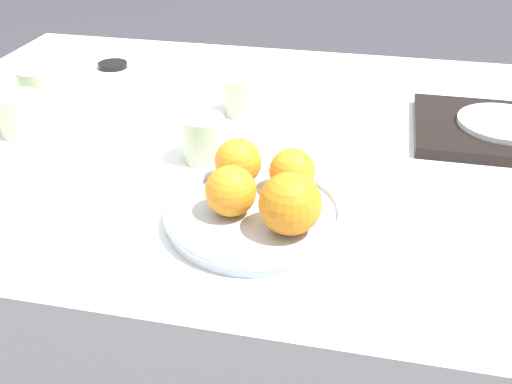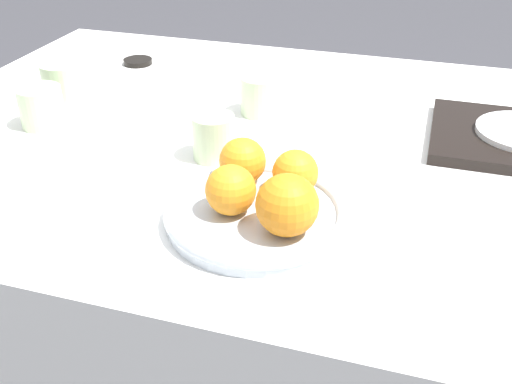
% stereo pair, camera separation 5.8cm
% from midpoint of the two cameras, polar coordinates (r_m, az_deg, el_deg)
% --- Properties ---
extents(table, '(1.40, 1.01, 0.73)m').
position_cam_midpoint_polar(table, '(1.30, -1.31, -9.21)').
color(table, white).
rests_on(table, ground_plane).
extents(fruit_platter, '(0.26, 0.26, 0.03)m').
position_cam_midpoint_polar(fruit_platter, '(0.84, -1.97, -2.15)').
color(fruit_platter, '#B2BCC6').
rests_on(fruit_platter, table).
extents(orange_0, '(0.07, 0.07, 0.07)m').
position_cam_midpoint_polar(orange_0, '(0.82, -4.44, 0.05)').
color(orange_0, orange).
rests_on(orange_0, fruit_platter).
extents(orange_1, '(0.07, 0.07, 0.07)m').
position_cam_midpoint_polar(orange_1, '(0.89, -3.57, 2.87)').
color(orange_1, orange).
rests_on(orange_1, fruit_platter).
extents(orange_2, '(0.08, 0.08, 0.08)m').
position_cam_midpoint_polar(orange_2, '(0.78, 1.14, -1.17)').
color(orange_2, orange).
rests_on(orange_2, fruit_platter).
extents(orange_3, '(0.07, 0.07, 0.07)m').
position_cam_midpoint_polar(orange_3, '(0.87, 1.57, 1.97)').
color(orange_3, orange).
rests_on(orange_3, fruit_platter).
extents(serving_tray, '(0.31, 0.25, 0.02)m').
position_cam_midpoint_polar(serving_tray, '(1.17, 21.17, 5.44)').
color(serving_tray, black).
rests_on(serving_tray, table).
extents(side_plate, '(0.17, 0.17, 0.01)m').
position_cam_midpoint_polar(side_plate, '(1.16, 21.31, 6.11)').
color(side_plate, white).
rests_on(side_plate, serving_tray).
extents(cup_0, '(0.07, 0.07, 0.08)m').
position_cam_midpoint_polar(cup_0, '(1.00, -6.65, 5.02)').
color(cup_0, '#B7CC9E').
rests_on(cup_0, table).
extents(cup_1, '(0.09, 0.09, 0.08)m').
position_cam_midpoint_polar(cup_1, '(1.27, -20.94, 9.13)').
color(cup_1, '#B7CC9E').
rests_on(cup_1, table).
extents(cup_2, '(0.08, 0.08, 0.07)m').
position_cam_midpoint_polar(cup_2, '(1.17, -2.61, 9.13)').
color(cup_2, '#B7CC9E').
rests_on(cup_2, table).
extents(cup_3, '(0.08, 0.08, 0.07)m').
position_cam_midpoint_polar(cup_3, '(1.18, -22.78, 6.82)').
color(cup_3, '#B7CC9E').
rests_on(cup_3, table).
extents(soy_dish, '(0.07, 0.07, 0.01)m').
position_cam_midpoint_polar(soy_dish, '(1.48, -14.61, 11.60)').
color(soy_dish, black).
rests_on(soy_dish, table).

